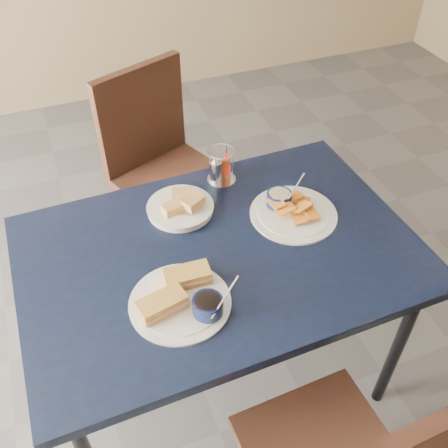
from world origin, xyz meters
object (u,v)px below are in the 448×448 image
object	(u,v)px
dining_table	(220,262)
bread_basket	(181,207)
condiment_caddy	(220,168)
plantain_plate	(289,209)
sandwich_plate	(183,297)
chair_far	(166,155)

from	to	relation	value
dining_table	bread_basket	distance (m)	0.25
bread_basket	condiment_caddy	size ratio (longest dim) A/B	1.72
plantain_plate	dining_table	bearing A→B (deg)	-164.07
dining_table	condiment_caddy	world-z (taller)	condiment_caddy
sandwich_plate	bread_basket	size ratio (longest dim) A/B	1.35
dining_table	plantain_plate	distance (m)	0.32
condiment_caddy	bread_basket	bearing A→B (deg)	-148.64
sandwich_plate	bread_basket	distance (m)	0.41
chair_far	bread_basket	world-z (taller)	chair_far
dining_table	sandwich_plate	size ratio (longest dim) A/B	4.13
sandwich_plate	condiment_caddy	bearing A→B (deg)	58.74
plantain_plate	condiment_caddy	distance (m)	0.31
plantain_plate	bread_basket	distance (m)	0.38
plantain_plate	condiment_caddy	bearing A→B (deg)	121.93
dining_table	condiment_caddy	xyz separation A→B (m)	(0.13, 0.35, 0.12)
plantain_plate	bread_basket	world-z (taller)	plantain_plate
plantain_plate	bread_basket	xyz separation A→B (m)	(-0.36, 0.15, 0.00)
dining_table	bread_basket	world-z (taller)	bread_basket
sandwich_plate	plantain_plate	xyz separation A→B (m)	(0.47, 0.25, -0.01)
chair_far	condiment_caddy	xyz separation A→B (m)	(0.09, -0.50, 0.25)
dining_table	chair_far	distance (m)	0.86
sandwich_plate	plantain_plate	distance (m)	0.54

